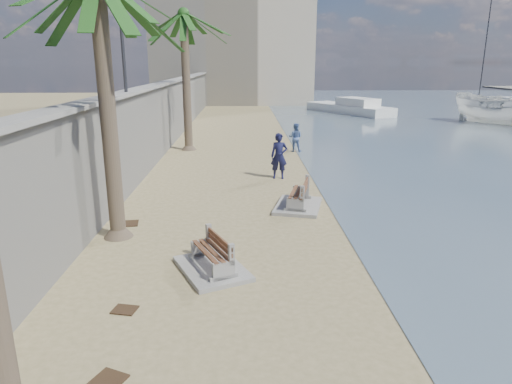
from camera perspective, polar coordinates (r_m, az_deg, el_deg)
name	(u,v)px	position (r m, az deg, el deg)	size (l,w,h in m)	color
seawall	(163,118)	(25.64, -11.53, 9.08)	(0.45, 70.00, 3.50)	gray
wall_cap	(161,84)	(25.50, -11.76, 13.10)	(0.80, 70.00, 0.12)	gray
end_building	(233,42)	(57.16, -2.91, 18.22)	(18.00, 12.00, 14.00)	#B7AA93
bench_near	(212,257)	(10.61, -5.55, -8.04)	(1.99, 2.29, 0.80)	gray
bench_far	(298,197)	(15.12, 5.31, -0.57)	(1.87, 2.35, 0.86)	gray
palm_back	(184,16)	(25.25, -9.04, 20.93)	(5.00, 5.00, 7.95)	brown
streetlight	(119,3)	(17.74, -16.71, 21.74)	(0.28, 0.28, 5.12)	#2D2D33
person_a	(279,153)	(18.80, 2.91, 4.93)	(0.78, 0.53, 2.16)	black
person_b	(295,136)	(24.76, 4.93, 7.00)	(0.82, 0.63, 1.69)	#4B659B
boat_cruiser	(503,107)	(40.60, 28.53, 9.29)	(2.92, 3.00, 3.43)	silver
yacht_far	(349,109)	(44.94, 11.51, 10.08)	(9.62, 2.69, 1.50)	silver
sailboat_west	(478,103)	(56.75, 26.00, 9.96)	(5.65, 6.94, 11.26)	silver
debris_b	(105,383)	(7.75, -18.34, -21.73)	(0.58, 0.47, 0.03)	#382616
debris_c	(127,224)	(14.17, -15.88, -3.82)	(0.68, 0.54, 0.03)	#382616
debris_d	(125,310)	(9.50, -16.10, -13.96)	(0.45, 0.36, 0.03)	#382616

